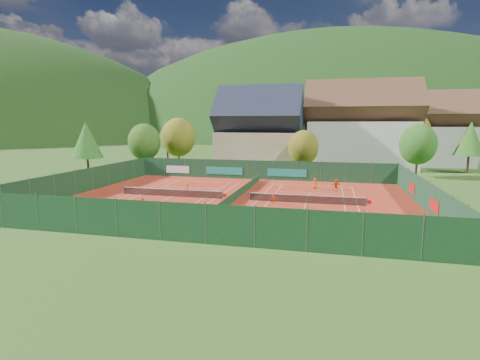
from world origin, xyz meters
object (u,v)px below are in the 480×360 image
at_px(chalet, 259,134).
at_px(hotel_block_b, 428,133).
at_px(player_left_mid, 143,204).
at_px(player_right_near, 273,199).
at_px(player_left_far, 187,188).
at_px(player_right_far_b, 336,185).
at_px(hotel_block_a, 361,130).
at_px(ball_hopper, 374,235).
at_px(player_right_far_a, 315,183).
at_px(player_left_near, 118,204).

bearing_deg(chalet, hotel_block_b, 22.99).
height_order(player_left_mid, player_right_near, player_left_mid).
height_order(player_left_mid, player_left_far, player_left_far).
xyz_separation_m(player_left_mid, player_right_far_b, (19.05, 16.32, 0.11)).
height_order(hotel_block_a, ball_hopper, hotel_block_a).
bearing_deg(player_right_far_b, chalet, -85.64).
relative_size(chalet, player_left_mid, 12.24).
height_order(hotel_block_a, hotel_block_b, hotel_block_a).
relative_size(player_left_mid, player_right_near, 1.08).
bearing_deg(player_left_far, player_left_mid, 92.77).
bearing_deg(hotel_block_a, player_left_far, -124.17).
relative_size(hotel_block_a, ball_hopper, 27.00).
xyz_separation_m(ball_hopper, player_right_far_b, (-2.50, 21.33, 0.22)).
distance_m(player_left_mid, player_right_far_a, 23.56).
xyz_separation_m(hotel_block_b, player_left_mid, (-37.75, -51.59, -5.96)).
relative_size(chalet, hotel_block_a, 0.75).
xyz_separation_m(chalet, hotel_block_a, (19.00, 6.00, 0.76)).
distance_m(ball_hopper, player_right_far_b, 21.48).
bearing_deg(chalet, hotel_block_a, 17.53).
distance_m(player_left_near, player_left_mid, 2.55).
bearing_deg(player_right_near, player_right_far_a, 43.86).
distance_m(player_left_far, player_right_far_b, 19.32).
height_order(hotel_block_a, player_left_mid, hotel_block_a).
relative_size(ball_hopper, player_left_near, 0.61).
bearing_deg(hotel_block_b, ball_hopper, -105.97).
bearing_deg(player_left_near, hotel_block_b, 29.04).
bearing_deg(player_left_far, player_left_near, 79.92).
bearing_deg(player_left_near, hotel_block_a, 35.97).
height_order(hotel_block_b, player_right_near, hotel_block_b).
bearing_deg(player_right_far_b, hotel_block_a, -129.34).
height_order(player_left_near, player_right_far_b, player_right_far_b).
height_order(hotel_block_a, player_right_near, hotel_block_a).
xyz_separation_m(player_left_near, player_right_near, (14.88, 6.31, -0.04)).
distance_m(hotel_block_a, player_right_far_a, 28.39).
bearing_deg(player_right_near, hotel_block_a, 46.36).
distance_m(chalet, player_right_near, 33.29).
relative_size(player_right_far_a, player_right_far_b, 0.95).
relative_size(chalet, player_left_near, 12.36).
bearing_deg(hotel_block_a, player_right_near, -106.71).
relative_size(hotel_block_b, player_left_mid, 13.05).
height_order(ball_hopper, player_right_far_b, player_right_far_b).
height_order(player_left_mid, player_right_far_b, player_right_far_b).
bearing_deg(ball_hopper, hotel_block_b, 74.03).
bearing_deg(ball_hopper, player_left_far, 144.34).
bearing_deg(hotel_block_b, hotel_block_a, -150.26).
xyz_separation_m(ball_hopper, player_left_mid, (-21.55, 5.01, 0.11)).
bearing_deg(player_right_far_b, player_left_mid, 11.02).
height_order(chalet, player_left_near, chalet).
bearing_deg(hotel_block_b, chalet, -157.01).
bearing_deg(player_left_far, chalet, -90.32).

